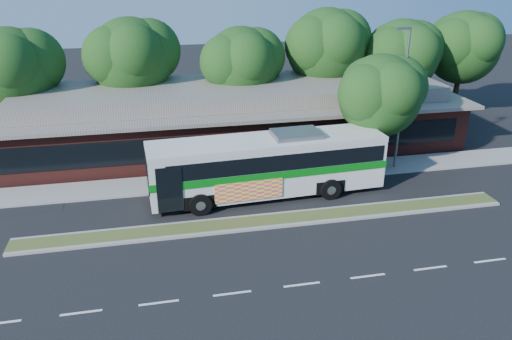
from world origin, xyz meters
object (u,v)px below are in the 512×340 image
at_px(lamp_post, 402,96).
at_px(sidewalk_tree, 385,93).
at_px(sedan, 57,165).
at_px(transit_bus, 268,162).

distance_m(lamp_post, sidewalk_tree, 1.11).
relative_size(sedan, sidewalk_tree, 0.65).
bearing_deg(sedan, lamp_post, -99.12).
xyz_separation_m(transit_bus, sidewalk_tree, (7.92, 2.37, 2.99)).
xyz_separation_m(transit_bus, sedan, (-12.45, 5.45, -1.41)).
height_order(lamp_post, transit_bus, lamp_post).
distance_m(transit_bus, sidewalk_tree, 8.79).
height_order(sedan, sidewalk_tree, sidewalk_tree).
bearing_deg(lamp_post, transit_bus, -166.29).
height_order(lamp_post, sedan, lamp_post).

